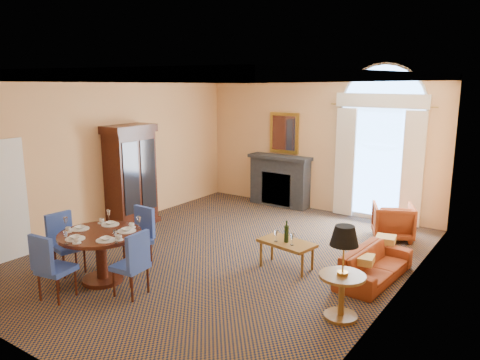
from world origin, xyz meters
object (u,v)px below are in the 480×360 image
Objects in this scene: side_table at (343,261)px; sofa at (374,265)px; armoire at (131,178)px; armchair at (393,221)px; dining_table at (101,245)px; coffee_table at (287,243)px.

sofa is at bearing 91.99° from side_table.
armchair is (4.91, 2.31, -0.69)m from armoire.
side_table reaches higher than dining_table.
armoire is 1.74× the size of side_table.
dining_table is 5.56m from armchair.
coffee_table is (-1.00, -2.51, 0.08)m from armchair.
armchair is at bearing 96.53° from side_table.
coffee_table is (2.11, 2.09, -0.16)m from dining_table.
sofa is 2.13× the size of armchair.
armoire is 1.31× the size of sofa.
armchair is 0.78× the size of coffee_table.
coffee_table is at bearing 43.74° from armchair.
armchair is 3.61m from side_table.
armoire reaches higher than sofa.
side_table is (1.41, -1.04, 0.36)m from coffee_table.
dining_table is 1.64× the size of armchair.
sofa is (5.27, 0.20, -0.80)m from armoire.
sofa is at bearing 35.63° from dining_table.
side_table is at bearing -26.54° from coffee_table.
dining_table is 0.77× the size of sofa.
armoire is 5.47m from side_table.
armoire is at bearing 0.65° from armchair.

